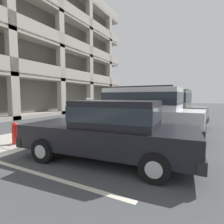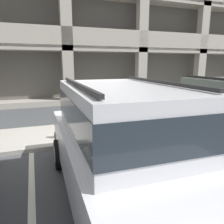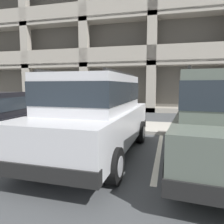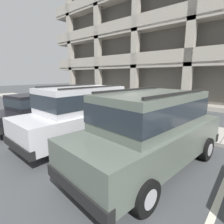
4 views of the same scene
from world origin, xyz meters
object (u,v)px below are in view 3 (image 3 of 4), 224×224
object	(u,v)px
parking_garage	(157,35)
fire_hydrant	(41,116)
parking_meter_near	(124,100)
silver_suv	(95,112)
dark_hatchback	(224,116)

from	to	relation	value
parking_garage	fire_hydrant	xyz separation A→B (m)	(-4.09, -11.46, -5.57)
parking_meter_near	silver_suv	bearing A→B (deg)	-93.50
dark_hatchback	fire_hydrant	bearing A→B (deg)	159.11
dark_hatchback	parking_garage	size ratio (longest dim) A/B	0.15
fire_hydrant	parking_garage	bearing A→B (deg)	70.38
dark_hatchback	parking_meter_near	distance (m)	3.92
silver_suv	dark_hatchback	bearing A→B (deg)	-0.52
dark_hatchback	parking_meter_near	xyz separation A→B (m)	(-2.68, 2.86, 0.11)
dark_hatchback	parking_garage	xyz separation A→B (m)	(-2.25, 14.61, 4.95)
silver_suv	parking_garage	size ratio (longest dim) A/B	0.15
silver_suv	parking_meter_near	distance (m)	2.76
parking_meter_near	fire_hydrant	world-z (taller)	parking_meter_near
dark_hatchback	fire_hydrant	distance (m)	7.10
parking_garage	fire_hydrant	size ratio (longest dim) A/B	45.71
silver_suv	parking_garage	world-z (taller)	parking_garage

